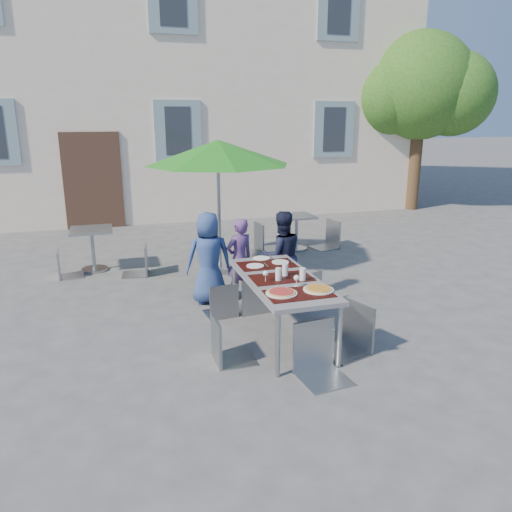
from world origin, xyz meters
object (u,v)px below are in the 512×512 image
object	(u,v)px
chair_1	(254,273)
bg_chair_r_1	(329,218)
cafe_table_1	(296,227)
bg_chair_r_0	(139,242)
child_2	(281,256)
chair_2	(306,268)
dining_table	(281,282)
pizza_near_right	(318,289)
cafe_table_0	(92,243)
bg_chair_l_0	(63,248)
chair_0	(222,280)
pizza_near_left	(281,292)
chair_4	(353,300)
chair_3	(225,313)
patio_umbrella	(218,154)
child_0	(209,258)
bg_chair_l_1	(264,220)
child_1	(240,259)
chair_5	(320,318)

from	to	relation	value
chair_1	bg_chair_r_1	world-z (taller)	bg_chair_r_1
cafe_table_1	bg_chair_r_0	bearing A→B (deg)	-166.13
child_2	chair_2	size ratio (longest dim) A/B	1.38
dining_table	bg_chair_r_1	distance (m)	4.36
pizza_near_right	bg_chair_r_1	size ratio (longest dim) A/B	0.32
cafe_table_0	bg_chair_l_0	distance (m)	0.51
chair_0	bg_chair_r_0	world-z (taller)	bg_chair_r_0
dining_table	pizza_near_left	distance (m)	0.54
chair_1	bg_chair_r_1	size ratio (longest dim) A/B	0.92
pizza_near_left	bg_chair_r_1	xyz separation A→B (m)	(2.50, 4.20, -0.16)
chair_4	chair_2	bearing A→B (deg)	88.41
chair_2	chair_3	bearing A→B (deg)	-138.18
dining_table	bg_chair_r_1	size ratio (longest dim) A/B	1.80
patio_umbrella	child_0	bearing A→B (deg)	-108.61
chair_1	bg_chair_r_0	xyz separation A→B (m)	(-1.34, 2.12, -0.01)
patio_umbrella	bg_chair_r_1	bearing A→B (deg)	20.08
chair_1	chair_2	distance (m)	0.77
chair_2	bg_chair_l_0	size ratio (longest dim) A/B	1.09
bg_chair_l_0	bg_chair_l_1	distance (m)	3.70
bg_chair_l_0	bg_chair_r_1	world-z (taller)	bg_chair_r_1
chair_2	child_2	bearing A→B (deg)	128.95
cafe_table_1	cafe_table_0	bearing A→B (deg)	-175.50
child_0	chair_1	xyz separation A→B (m)	(0.50, -0.55, -0.09)
chair_1	patio_umbrella	xyz separation A→B (m)	(-0.03, 1.95, 1.41)
chair_1	bg_chair_l_0	distance (m)	3.44
child_1	chair_3	distance (m)	1.93
chair_3	bg_chair_r_1	distance (m)	5.12
chair_5	patio_umbrella	world-z (taller)	patio_umbrella
cafe_table_0	pizza_near_right	bearing A→B (deg)	-58.76
chair_0	child_1	bearing A→B (deg)	56.06
chair_0	chair_2	xyz separation A→B (m)	(1.21, 0.08, 0.03)
chair_5	bg_chair_l_0	distance (m)	4.94
child_1	patio_umbrella	bearing A→B (deg)	-110.08
child_0	chair_3	bearing A→B (deg)	86.81
bg_chair_l_1	cafe_table_1	bearing A→B (deg)	-13.24
child_0	chair_0	xyz separation A→B (m)	(0.05, -0.58, -0.14)
bg_chair_l_0	bg_chair_l_1	bearing A→B (deg)	10.76
bg_chair_l_1	chair_4	bearing A→B (deg)	-94.89
cafe_table_0	bg_chair_l_0	bearing A→B (deg)	-151.13
chair_2	patio_umbrella	world-z (taller)	patio_umbrella
chair_1	child_1	bearing A→B (deg)	94.63
pizza_near_left	child_1	bearing A→B (deg)	88.33
pizza_near_left	pizza_near_right	distance (m)	0.42
pizza_near_right	bg_chair_l_1	size ratio (longest dim) A/B	0.32
patio_umbrella	bg_chair_r_0	size ratio (longest dim) A/B	2.52
child_0	chair_3	size ratio (longest dim) A/B	1.37
pizza_near_right	child_2	bearing A→B (deg)	83.57
bg_chair_r_0	cafe_table_1	size ratio (longest dim) A/B	1.37
chair_0	chair_4	size ratio (longest dim) A/B	0.85
bg_chair_l_0	child_1	bearing A→B (deg)	-35.35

